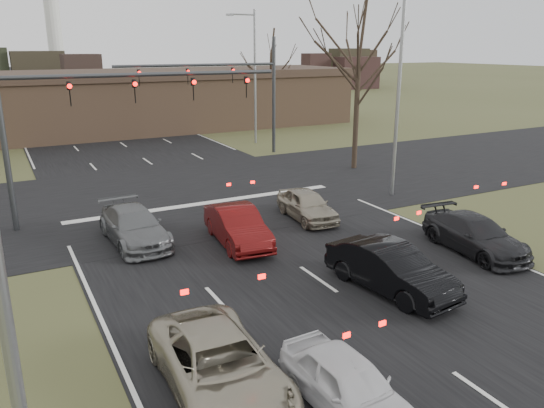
# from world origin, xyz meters

# --- Properties ---
(ground) EXTENTS (360.00, 360.00, 0.00)m
(ground) POSITION_xyz_m (0.00, 0.00, 0.00)
(ground) COLOR #494D29
(ground) RESTS_ON ground
(road_main) EXTENTS (14.00, 300.00, 0.02)m
(road_main) POSITION_xyz_m (0.00, 60.00, 0.01)
(road_main) COLOR black
(road_main) RESTS_ON ground
(road_cross) EXTENTS (200.00, 14.00, 0.02)m
(road_cross) POSITION_xyz_m (0.00, 15.00, 0.01)
(road_cross) COLOR black
(road_cross) RESTS_ON ground
(building) EXTENTS (42.40, 10.40, 5.30)m
(building) POSITION_xyz_m (2.00, 38.00, 2.67)
(building) COLOR brown
(building) RESTS_ON ground
(mast_arm_near) EXTENTS (12.12, 0.24, 8.00)m
(mast_arm_near) POSITION_xyz_m (-5.23, 13.00, 5.07)
(mast_arm_near) COLOR #383A3D
(mast_arm_near) RESTS_ON ground
(mast_arm_far) EXTENTS (11.12, 0.24, 8.00)m
(mast_arm_far) POSITION_xyz_m (6.18, 23.00, 5.02)
(mast_arm_far) COLOR #383A3D
(mast_arm_far) RESTS_ON ground
(streetlight_left) EXTENTS (2.34, 0.25, 10.00)m
(streetlight_left) POSITION_xyz_m (-8.82, -4.00, 5.59)
(streetlight_left) COLOR gray
(streetlight_left) RESTS_ON ground
(streetlight_right_near) EXTENTS (2.34, 0.25, 10.00)m
(streetlight_right_near) POSITION_xyz_m (8.82, 10.00, 5.59)
(streetlight_right_near) COLOR gray
(streetlight_right_near) RESTS_ON ground
(streetlight_right_far) EXTENTS (2.34, 0.25, 10.00)m
(streetlight_right_far) POSITION_xyz_m (9.32, 27.00, 5.59)
(streetlight_right_far) COLOR gray
(streetlight_right_far) RESTS_ON ground
(tree_right_near) EXTENTS (6.90, 6.90, 11.50)m
(tree_right_near) POSITION_xyz_m (11.00, 16.00, 8.90)
(tree_right_near) COLOR black
(tree_right_near) RESTS_ON ground
(tree_right_far) EXTENTS (5.40, 5.40, 9.00)m
(tree_right_far) POSITION_xyz_m (15.00, 35.00, 6.96)
(tree_right_far) COLOR black
(tree_right_far) RESTS_ON ground
(car_silver_suv) EXTENTS (2.42, 4.95, 1.35)m
(car_silver_suv) POSITION_xyz_m (-5.13, -0.98, 0.68)
(car_silver_suv) COLOR #A59C85
(car_silver_suv) RESTS_ON ground
(car_white_sedan) EXTENTS (1.64, 3.76, 1.26)m
(car_white_sedan) POSITION_xyz_m (-3.00, -2.83, 0.63)
(car_white_sedan) COLOR silver
(car_white_sedan) RESTS_ON ground
(car_black_hatch) EXTENTS (2.12, 4.67, 1.49)m
(car_black_hatch) POSITION_xyz_m (1.55, 1.28, 0.74)
(car_black_hatch) COLOR black
(car_black_hatch) RESTS_ON ground
(car_charcoal_sedan) EXTENTS (2.34, 4.78, 1.34)m
(car_charcoal_sedan) POSITION_xyz_m (6.50, 2.39, 0.67)
(car_charcoal_sedan) COLOR black
(car_charcoal_sedan) RESTS_ON ground
(car_grey_ahead) EXTENTS (2.11, 4.80, 1.37)m
(car_grey_ahead) POSITION_xyz_m (-4.48, 9.25, 0.69)
(car_grey_ahead) COLOR slate
(car_grey_ahead) RESTS_ON ground
(car_red_ahead) EXTENTS (1.96, 4.52, 1.45)m
(car_red_ahead) POSITION_xyz_m (-0.97, 7.28, 0.72)
(car_red_ahead) COLOR #550C0C
(car_red_ahead) RESTS_ON ground
(car_silver_ahead) EXTENTS (1.92, 4.02, 1.33)m
(car_silver_ahead) POSITION_xyz_m (3.00, 8.62, 0.66)
(car_silver_ahead) COLOR gray
(car_silver_ahead) RESTS_ON ground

